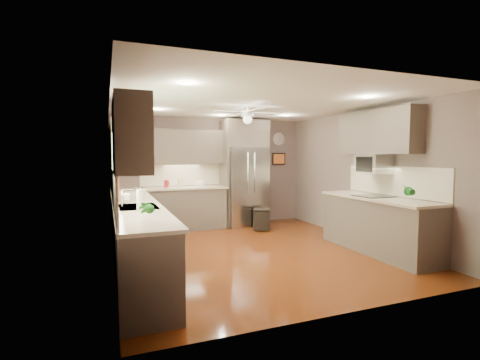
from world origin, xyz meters
TOP-DOWN VIEW (x-y plane):
  - floor at (0.00, 0.00)m, footprint 5.00×5.00m
  - ceiling at (0.00, 0.00)m, footprint 5.00×5.00m
  - wall_back at (0.00, 2.50)m, footprint 4.50×0.00m
  - wall_front at (0.00, -2.50)m, footprint 4.50×0.00m
  - wall_left at (-2.25, 0.00)m, footprint 0.00×5.00m
  - wall_right at (2.25, 0.00)m, footprint 0.00×5.00m
  - canister_a at (-1.12, 2.22)m, footprint 0.12×0.12m
  - canister_b at (-1.09, 2.23)m, footprint 0.08×0.08m
  - canister_c at (-0.82, 2.21)m, footprint 0.14×0.14m
  - soap_bottle at (-2.07, -0.14)m, footprint 0.09×0.09m
  - potted_plant_left at (-1.94, -1.70)m, footprint 0.17×0.12m
  - potted_plant_right at (1.93, -1.42)m, footprint 0.21×0.19m
  - bowl at (-0.37, 2.16)m, footprint 0.23×0.23m
  - left_run at (-1.95, 0.15)m, footprint 0.65×4.70m
  - back_run at (-0.72, 2.20)m, footprint 1.85×0.65m
  - uppers at (-0.74, 0.71)m, footprint 4.50×4.70m
  - window at (-2.22, -0.50)m, footprint 0.05×1.12m
  - sink at (-1.93, -0.50)m, footprint 0.50×0.70m
  - refrigerator at (0.70, 2.16)m, footprint 1.06×0.75m
  - right_run at (1.93, -0.80)m, footprint 0.70×2.20m
  - microwave at (2.03, -0.55)m, footprint 0.43×0.55m
  - ceiling_fan at (-0.00, 0.30)m, footprint 1.18×1.18m
  - recessed_lights at (-0.04, 0.40)m, footprint 2.84×3.14m
  - wall_clock at (1.75, 2.48)m, footprint 0.30×0.03m
  - framed_print at (1.75, 2.48)m, footprint 0.36×0.03m
  - stool at (0.82, 1.48)m, footprint 0.46×0.46m
  - paper_towel at (-1.92, -0.89)m, footprint 0.11×0.11m

SIDE VIEW (x-z plane):
  - floor at x=0.00m, z-range 0.00..0.00m
  - stool at x=0.82m, z-range 0.01..0.46m
  - left_run at x=-1.95m, z-range -0.24..1.21m
  - back_run at x=-0.72m, z-range -0.24..1.21m
  - right_run at x=1.93m, z-range -0.24..1.21m
  - sink at x=-1.93m, z-range 0.75..1.07m
  - bowl at x=-0.37m, z-range 0.94..1.00m
  - canister_b at x=-1.09m, z-range 0.95..1.07m
  - canister_a at x=-1.12m, z-range 0.94..1.10m
  - canister_c at x=-0.82m, z-range 0.94..1.12m
  - soap_bottle at x=-2.07m, z-range 0.94..1.14m
  - paper_towel at x=-1.92m, z-range 0.94..1.22m
  - potted_plant_left at x=-1.94m, z-range 0.94..1.24m
  - potted_plant_right at x=1.93m, z-range 0.94..1.25m
  - refrigerator at x=0.70m, z-range -0.04..2.41m
  - wall_back at x=0.00m, z-range -1.00..3.50m
  - wall_front at x=0.00m, z-range -1.00..3.50m
  - wall_left at x=-2.25m, z-range -1.25..3.75m
  - wall_right at x=2.25m, z-range -1.25..3.75m
  - microwave at x=2.03m, z-range 1.31..1.65m
  - framed_print at x=1.75m, z-range 1.40..1.70m
  - window at x=-2.22m, z-range 1.09..2.01m
  - uppers at x=-0.74m, z-range 1.39..2.35m
  - wall_clock at x=1.75m, z-range 1.90..2.20m
  - ceiling_fan at x=0.00m, z-range 2.17..2.49m
  - recessed_lights at x=-0.04m, z-range 2.49..2.50m
  - ceiling at x=0.00m, z-range 2.50..2.50m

